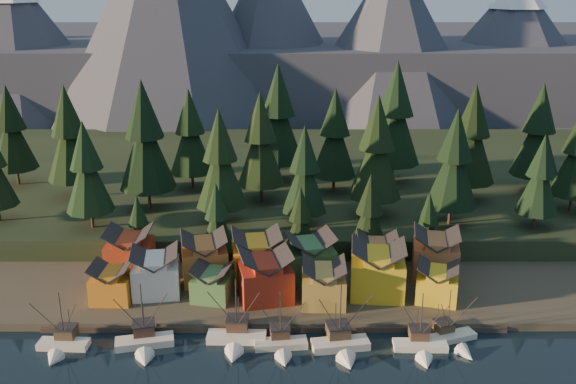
{
  "coord_description": "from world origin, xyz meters",
  "views": [
    {
      "loc": [
        2.38,
        -81.46,
        58.46
      ],
      "look_at": [
        2.46,
        30.0,
        20.25
      ],
      "focal_mm": 40.0,
      "sensor_mm": 36.0,
      "label": 1
    }
  ],
  "objects_px": {
    "house_front_1": "(156,271)",
    "boat_6": "(453,334)",
    "boat_1": "(144,336)",
    "house_back_1": "(205,257)",
    "boat_0": "(60,339)",
    "house_front_0": "(112,281)",
    "boat_5": "(422,340)",
    "boat_3": "(282,338)",
    "house_back_0": "(130,250)",
    "boat_2": "(236,331)",
    "boat_4": "(342,337)"
  },
  "relations": [
    {
      "from": "house_front_1",
      "to": "boat_6",
      "type": "bearing_deg",
      "value": -24.13
    },
    {
      "from": "boat_1",
      "to": "house_front_1",
      "type": "height_order",
      "value": "boat_1"
    },
    {
      "from": "house_back_1",
      "to": "boat_0",
      "type": "bearing_deg",
      "value": -144.35
    },
    {
      "from": "house_front_0",
      "to": "house_back_1",
      "type": "relative_size",
      "value": 0.74
    },
    {
      "from": "boat_5",
      "to": "house_front_1",
      "type": "bearing_deg",
      "value": 160.13
    },
    {
      "from": "boat_0",
      "to": "boat_3",
      "type": "distance_m",
      "value": 35.95
    },
    {
      "from": "boat_0",
      "to": "house_back_1",
      "type": "height_order",
      "value": "house_back_1"
    },
    {
      "from": "boat_1",
      "to": "house_back_0",
      "type": "height_order",
      "value": "boat_1"
    },
    {
      "from": "boat_2",
      "to": "house_back_0",
      "type": "xyz_separation_m",
      "value": [
        -22.64,
        23.46,
        4.08
      ]
    },
    {
      "from": "boat_2",
      "to": "house_back_0",
      "type": "bearing_deg",
      "value": 135.73
    },
    {
      "from": "house_front_0",
      "to": "boat_6",
      "type": "bearing_deg",
      "value": -9.61
    },
    {
      "from": "house_front_1",
      "to": "house_back_0",
      "type": "bearing_deg",
      "value": 120.71
    },
    {
      "from": "boat_4",
      "to": "boat_6",
      "type": "distance_m",
      "value": 18.72
    },
    {
      "from": "boat_2",
      "to": "house_front_1",
      "type": "height_order",
      "value": "boat_2"
    },
    {
      "from": "boat_3",
      "to": "boat_6",
      "type": "height_order",
      "value": "boat_3"
    },
    {
      "from": "boat_2",
      "to": "house_front_0",
      "type": "height_order",
      "value": "boat_2"
    },
    {
      "from": "boat_4",
      "to": "boat_3",
      "type": "bearing_deg",
      "value": 168.3
    },
    {
      "from": "boat_0",
      "to": "boat_1",
      "type": "distance_m",
      "value": 13.49
    },
    {
      "from": "boat_4",
      "to": "house_front_1",
      "type": "xyz_separation_m",
      "value": [
        -33.35,
        17.27,
        3.54
      ]
    },
    {
      "from": "boat_0",
      "to": "boat_5",
      "type": "bearing_deg",
      "value": 2.52
    },
    {
      "from": "boat_6",
      "to": "boat_3",
      "type": "bearing_deg",
      "value": 164.2
    },
    {
      "from": "boat_2",
      "to": "house_back_0",
      "type": "height_order",
      "value": "boat_2"
    },
    {
      "from": "house_front_0",
      "to": "house_front_1",
      "type": "bearing_deg",
      "value": 21.67
    },
    {
      "from": "boat_2",
      "to": "house_front_0",
      "type": "bearing_deg",
      "value": 153.76
    },
    {
      "from": "boat_3",
      "to": "boat_1",
      "type": "bearing_deg",
      "value": 172.17
    },
    {
      "from": "boat_0",
      "to": "boat_1",
      "type": "relative_size",
      "value": 0.89
    },
    {
      "from": "boat_0",
      "to": "boat_4",
      "type": "height_order",
      "value": "boat_4"
    },
    {
      "from": "boat_3",
      "to": "house_front_0",
      "type": "height_order",
      "value": "boat_3"
    },
    {
      "from": "boat_4",
      "to": "house_front_0",
      "type": "bearing_deg",
      "value": 150.97
    },
    {
      "from": "boat_2",
      "to": "boat_3",
      "type": "xyz_separation_m",
      "value": [
        7.59,
        -1.77,
        -0.25
      ]
    },
    {
      "from": "boat_4",
      "to": "house_back_1",
      "type": "height_order",
      "value": "boat_4"
    },
    {
      "from": "boat_3",
      "to": "house_front_0",
      "type": "distance_m",
      "value": 34.24
    },
    {
      "from": "boat_4",
      "to": "house_back_0",
      "type": "bearing_deg",
      "value": 138.05
    },
    {
      "from": "boat_0",
      "to": "boat_1",
      "type": "xyz_separation_m",
      "value": [
        13.47,
        0.53,
        0.22
      ]
    },
    {
      "from": "boat_0",
      "to": "boat_4",
      "type": "xyz_separation_m",
      "value": [
        45.78,
        -0.35,
        0.39
      ]
    },
    {
      "from": "boat_2",
      "to": "boat_3",
      "type": "distance_m",
      "value": 7.8
    },
    {
      "from": "boat_1",
      "to": "house_back_0",
      "type": "relative_size",
      "value": 1.29
    },
    {
      "from": "boat_5",
      "to": "house_front_0",
      "type": "xyz_separation_m",
      "value": [
        -53.72,
        14.71,
        3.14
      ]
    },
    {
      "from": "boat_5",
      "to": "boat_6",
      "type": "relative_size",
      "value": 1.05
    },
    {
      "from": "house_front_0",
      "to": "boat_3",
      "type": "bearing_deg",
      "value": -22.51
    },
    {
      "from": "boat_0",
      "to": "boat_1",
      "type": "bearing_deg",
      "value": 5.21
    },
    {
      "from": "house_front_0",
      "to": "house_front_1",
      "type": "xyz_separation_m",
      "value": [
        7.48,
        2.66,
        0.86
      ]
    },
    {
      "from": "boat_3",
      "to": "boat_6",
      "type": "xyz_separation_m",
      "value": [
        28.39,
        1.89,
        -0.33
      ]
    },
    {
      "from": "boat_4",
      "to": "house_back_1",
      "type": "distance_m",
      "value": 33.88
    },
    {
      "from": "boat_4",
      "to": "house_front_0",
      "type": "height_order",
      "value": "boat_4"
    },
    {
      "from": "house_front_1",
      "to": "house_back_1",
      "type": "distance_m",
      "value": 10.01
    },
    {
      "from": "boat_1",
      "to": "house_back_1",
      "type": "xyz_separation_m",
      "value": [
        7.4,
        21.75,
        4.1
      ]
    },
    {
      "from": "boat_3",
      "to": "boat_6",
      "type": "relative_size",
      "value": 1.06
    },
    {
      "from": "boat_2",
      "to": "boat_3",
      "type": "bearing_deg",
      "value": -11.34
    },
    {
      "from": "boat_2",
      "to": "house_front_1",
      "type": "distance_m",
      "value": 22.26
    }
  ]
}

